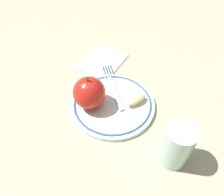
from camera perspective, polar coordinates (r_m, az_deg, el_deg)
name	(u,v)px	position (r m, az deg, el deg)	size (l,w,h in m)	color
ground_plane	(116,107)	(0.58, 1.03, -2.26)	(2.00, 2.00, 0.00)	#BBAD8F
plate	(112,105)	(0.57, 0.00, -1.77)	(0.22, 0.22, 0.01)	white
apple_red_whole	(89,93)	(0.54, -5.98, 1.37)	(0.08, 0.08, 0.09)	red
apple_slice_front	(136,100)	(0.56, 6.25, -0.45)	(0.06, 0.03, 0.02)	beige
fork	(113,85)	(0.61, 0.18, 3.30)	(0.14, 0.16, 0.00)	silver
drinking_glass	(177,145)	(0.47, 16.51, -11.70)	(0.06, 0.06, 0.11)	silver
napkin_folded	(102,61)	(0.71, -2.61, 9.65)	(0.12, 0.14, 0.01)	silver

